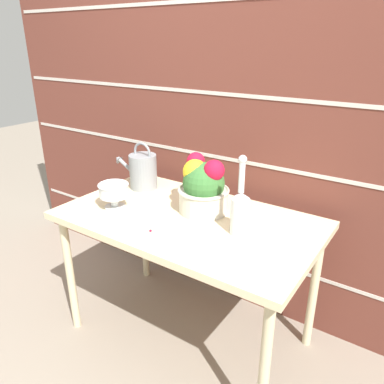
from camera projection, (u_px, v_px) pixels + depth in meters
name	position (u px, v px, depth m)	size (l,w,h in m)	color
ground_plane	(188.00, 333.00, 2.13)	(12.00, 12.00, 0.00)	gray
brick_wall	(237.00, 127.00, 2.09)	(3.60, 0.08, 2.20)	brown
patio_table	(188.00, 229.00, 1.88)	(1.27, 0.74, 0.74)	beige
watering_can	(143.00, 171.00, 2.18)	(0.30, 0.16, 0.28)	gray
crystal_pedestal_bowl	(114.00, 192.00, 1.91)	(0.16, 0.16, 0.14)	silver
flower_planter	(203.00, 187.00, 1.86)	(0.26, 0.26, 0.29)	beige
glass_decanter	(240.00, 209.00, 1.65)	(0.08, 0.08, 0.37)	silver
fallen_petal	(150.00, 231.00, 1.71)	(0.01, 0.01, 0.01)	red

